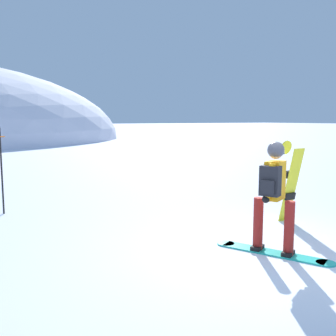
{
  "coord_description": "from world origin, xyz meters",
  "views": [
    {
      "loc": [
        -4.28,
        -3.83,
        2.05
      ],
      "look_at": [
        0.03,
        3.27,
        1.0
      ],
      "focal_mm": 41.83,
      "sensor_mm": 36.0,
      "label": 1
    }
  ],
  "objects": [
    {
      "name": "ground_plane",
      "position": [
        0.0,
        0.0,
        0.0
      ],
      "size": [
        300.0,
        300.0,
        0.0
      ],
      "primitive_type": "plane",
      "color": "white"
    },
    {
      "name": "snowboarder_main",
      "position": [
        0.05,
        0.26,
        0.92
      ],
      "size": [
        0.93,
        1.7,
        1.71
      ],
      "color": "#23B7A3",
      "rests_on": "ground"
    },
    {
      "name": "spare_snowboard",
      "position": [
        1.74,
        1.43,
        0.82
      ],
      "size": [
        0.28,
        0.39,
        1.62
      ],
      "color": "yellow",
      "rests_on": "ground"
    },
    {
      "name": "piste_marker_near",
      "position": [
        -3.02,
        5.13,
        1.1
      ],
      "size": [
        0.2,
        0.2,
        1.93
      ],
      "color": "black",
      "rests_on": "ground"
    }
  ]
}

